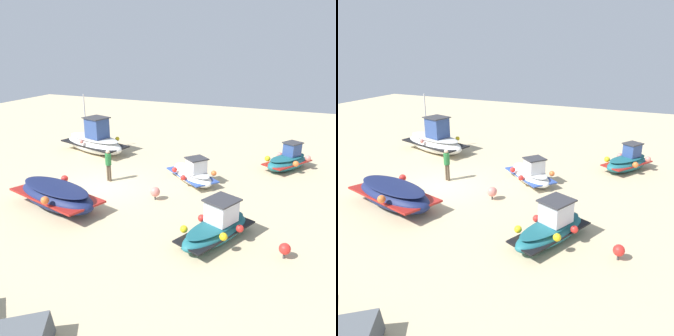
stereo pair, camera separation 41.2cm
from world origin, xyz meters
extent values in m
plane|color=#C6B289|center=(0.00, 0.00, 0.00)|extent=(53.03, 53.03, 0.00)
ellipsoid|color=white|center=(-4.04, -2.63, 0.35)|extent=(3.42, 3.12, 0.70)
cube|color=#2D4C9E|center=(-4.04, -2.63, 0.38)|extent=(3.35, 3.08, 0.06)
ellipsoid|color=beige|center=(-4.04, -2.63, 0.64)|extent=(3.01, 2.74, 0.11)
cube|color=white|center=(-4.39, -2.35, 1.05)|extent=(1.14, 1.15, 0.71)
cube|color=#333338|center=(-4.39, -2.35, 1.43)|extent=(1.32, 1.34, 0.06)
sphere|color=#EA7F75|center=(-3.81, -3.82, 0.61)|extent=(0.28, 0.28, 0.28)
sphere|color=red|center=(-3.19, -2.31, 0.66)|extent=(0.28, 0.28, 0.28)
sphere|color=yellow|center=(-4.53, -3.25, 0.55)|extent=(0.28, 0.28, 0.28)
sphere|color=red|center=(-3.91, -1.73, 0.53)|extent=(0.28, 0.28, 0.28)
sphere|color=orange|center=(-5.26, -2.67, 0.64)|extent=(0.28, 0.28, 0.28)
ellipsoid|color=white|center=(3.88, -5.11, 0.54)|extent=(5.39, 3.15, 1.10)
cube|color=black|center=(3.88, -5.11, 0.60)|extent=(5.21, 3.17, 0.10)
ellipsoid|color=beige|center=(3.88, -5.11, 1.00)|extent=(4.74, 2.77, 0.18)
cube|color=#2D4784|center=(3.50, -5.00, 1.74)|extent=(1.51, 1.40, 1.31)
cube|color=#333338|center=(3.50, -5.00, 2.42)|extent=(1.75, 1.62, 0.06)
cylinder|color=#B7B7BC|center=(4.61, -5.31, 2.47)|extent=(0.08, 0.08, 2.78)
sphere|color=yellow|center=(4.74, -6.43, 0.96)|extent=(0.29, 0.29, 0.29)
sphere|color=#EA7F75|center=(4.16, -4.10, 0.96)|extent=(0.29, 0.29, 0.29)
sphere|color=yellow|center=(2.46, -5.79, 0.91)|extent=(0.29, 0.29, 0.29)
ellipsoid|color=#1E6670|center=(-6.91, 2.66, 0.36)|extent=(2.47, 3.70, 0.73)
cube|color=black|center=(-6.91, 2.66, 0.40)|extent=(2.46, 3.59, 0.07)
ellipsoid|color=#1A565F|center=(-6.91, 2.66, 0.67)|extent=(2.17, 3.25, 0.12)
cube|color=silver|center=(-7.02, 2.40, 1.14)|extent=(1.21, 1.26, 0.84)
cube|color=#333338|center=(-7.02, 2.40, 1.59)|extent=(1.41, 1.47, 0.06)
sphere|color=yellow|center=(-5.87, 3.28, 0.58)|extent=(0.29, 0.29, 0.29)
sphere|color=yellow|center=(-7.39, 3.39, 0.68)|extent=(0.29, 0.29, 0.29)
sphere|color=red|center=(-6.25, 2.38, 0.68)|extent=(0.29, 0.29, 0.29)
sphere|color=red|center=(-7.77, 2.48, 0.62)|extent=(0.29, 0.29, 0.29)
sphere|color=yellow|center=(-6.63, 1.47, 0.56)|extent=(0.29, 0.29, 0.29)
ellipsoid|color=navy|center=(0.47, 2.74, 0.54)|extent=(4.91, 3.00, 1.18)
cube|color=maroon|center=(0.47, 2.74, 0.59)|extent=(4.74, 2.98, 0.19)
ellipsoid|color=#151E45|center=(0.47, 2.74, 0.99)|extent=(4.31, 2.60, 0.26)
sphere|color=orange|center=(-0.05, 3.99, 0.96)|extent=(0.34, 0.34, 0.34)
sphere|color=red|center=(0.98, 1.50, 0.87)|extent=(0.34, 0.34, 0.34)
ellipsoid|color=#1E6670|center=(-8.53, -6.66, 0.40)|extent=(2.73, 3.38, 0.81)
cube|color=maroon|center=(-8.53, -6.66, 0.44)|extent=(2.70, 3.30, 0.07)
ellipsoid|color=#1A565F|center=(-8.53, -6.66, 0.74)|extent=(2.40, 2.98, 0.14)
cube|color=#2D4784|center=(-8.70, -6.96, 1.18)|extent=(1.04, 1.08, 0.74)
cube|color=#333338|center=(-8.70, -6.96, 1.57)|extent=(1.21, 1.25, 0.06)
sphere|color=yellow|center=(-7.44, -6.34, 0.63)|extent=(0.33, 0.33, 0.33)
sphere|color=orange|center=(-9.04, -6.02, 0.62)|extent=(0.33, 0.33, 0.33)
sphere|color=#EA7F75|center=(-8.01, -7.29, 0.65)|extent=(0.33, 0.33, 0.33)
sphere|color=#EA7F75|center=(-9.61, -6.98, 0.75)|extent=(0.33, 0.33, 0.33)
cylinder|color=brown|center=(-0.01, -0.93, 0.46)|extent=(0.14, 0.14, 0.91)
cylinder|color=brown|center=(0.14, -0.98, 0.46)|extent=(0.14, 0.14, 0.91)
cylinder|color=#236B33|center=(0.07, -0.96, 1.22)|extent=(0.32, 0.32, 0.61)
sphere|color=tan|center=(0.07, -0.96, 1.64)|extent=(0.22, 0.22, 0.22)
cylinder|color=#3F3F42|center=(-9.41, 2.83, 0.09)|extent=(0.08, 0.08, 0.17)
sphere|color=red|center=(-9.41, 2.83, 0.38)|extent=(0.41, 0.41, 0.41)
cylinder|color=#3F3F42|center=(-3.25, 0.25, 0.09)|extent=(0.08, 0.08, 0.17)
sphere|color=#EA7F75|center=(-3.25, 0.25, 0.41)|extent=(0.47, 0.47, 0.47)
camera|label=1|loc=(-9.87, 13.95, 7.04)|focal=37.50mm
camera|label=2|loc=(-10.25, 13.78, 7.04)|focal=37.50mm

